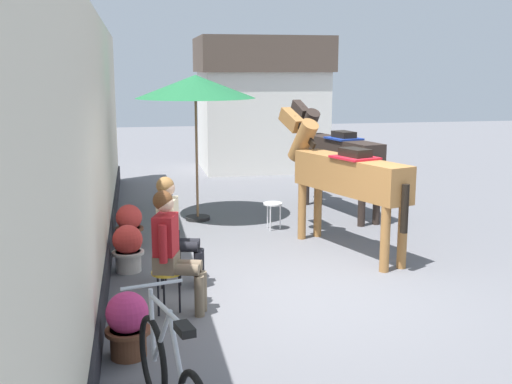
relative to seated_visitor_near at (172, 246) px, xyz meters
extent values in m
plane|color=slate|center=(1.63, 3.25, -0.78)|extent=(40.00, 40.00, 0.00)
cube|color=beige|center=(-0.92, 1.75, 0.92)|extent=(0.30, 14.00, 3.40)
cube|color=black|center=(-0.90, 1.75, -0.60)|extent=(0.34, 14.00, 0.36)
cube|color=silver|center=(3.03, 9.96, 0.52)|extent=(3.20, 2.40, 2.60)
cube|color=brown|center=(3.03, 9.96, 2.27)|extent=(3.40, 2.60, 0.90)
cylinder|color=gold|center=(-0.06, 0.02, -0.31)|extent=(0.34, 0.34, 0.03)
cylinder|color=black|center=(0.07, -0.02, -0.55)|extent=(0.02, 0.02, 0.45)
cylinder|color=black|center=(-0.09, 0.16, -0.55)|extent=(0.02, 0.02, 0.45)
cylinder|color=black|center=(-0.16, -0.08, -0.55)|extent=(0.02, 0.02, 0.45)
cube|color=brown|center=(-0.06, 0.02, -0.20)|extent=(0.32, 0.38, 0.20)
cube|color=maroon|center=(-0.06, 0.02, 0.12)|extent=(0.31, 0.39, 0.44)
sphere|color=tan|center=(-0.06, 0.02, 0.47)|extent=(0.20, 0.20, 0.20)
sphere|color=#593319|center=(-0.08, 0.02, 0.50)|extent=(0.22, 0.22, 0.22)
cylinder|color=brown|center=(0.14, 0.04, -0.25)|extent=(0.40, 0.24, 0.13)
cylinder|color=brown|center=(0.32, -0.02, -0.55)|extent=(0.11, 0.11, 0.46)
cylinder|color=brown|center=(0.10, -0.11, -0.25)|extent=(0.40, 0.24, 0.13)
cylinder|color=brown|center=(0.28, -0.17, -0.55)|extent=(0.11, 0.11, 0.46)
cylinder|color=maroon|center=(0.02, 0.20, 0.07)|extent=(0.09, 0.09, 0.42)
cylinder|color=maroon|center=(-0.10, -0.18, 0.07)|extent=(0.09, 0.09, 0.42)
cylinder|color=black|center=(0.01, 0.90, -0.31)|extent=(0.34, 0.34, 0.03)
cylinder|color=black|center=(0.14, 0.87, -0.55)|extent=(0.02, 0.02, 0.45)
cylinder|color=black|center=(-0.03, 1.04, -0.55)|extent=(0.02, 0.02, 0.45)
cylinder|color=black|center=(-0.09, 0.80, -0.55)|extent=(0.02, 0.02, 0.45)
cube|color=black|center=(0.01, 0.90, -0.20)|extent=(0.31, 0.37, 0.20)
cube|color=beige|center=(0.01, 0.90, 0.12)|extent=(0.29, 0.38, 0.44)
sphere|color=tan|center=(0.01, 0.90, 0.47)|extent=(0.20, 0.20, 0.20)
sphere|color=olive|center=(-0.01, 0.91, 0.50)|extent=(0.22, 0.22, 0.22)
cylinder|color=black|center=(0.21, 0.94, -0.25)|extent=(0.40, 0.22, 0.13)
cylinder|color=black|center=(0.40, 0.89, -0.55)|extent=(0.11, 0.11, 0.46)
cylinder|color=black|center=(0.17, 0.78, -0.25)|extent=(0.40, 0.22, 0.13)
cylinder|color=black|center=(0.36, 0.74, -0.55)|extent=(0.11, 0.11, 0.46)
cylinder|color=beige|center=(0.07, 1.09, 0.07)|extent=(0.09, 0.09, 0.42)
cylinder|color=beige|center=(-0.02, 0.71, 0.07)|extent=(0.09, 0.09, 0.42)
cube|color=#9E6B38|center=(2.70, 1.86, 0.38)|extent=(1.15, 2.22, 0.52)
cylinder|color=#9E6B38|center=(2.22, 2.73, -0.33)|extent=(0.13, 0.13, 0.90)
cylinder|color=#9E6B38|center=(2.51, 2.84, -0.33)|extent=(0.13, 0.13, 0.90)
cylinder|color=#9E6B38|center=(2.88, 0.91, -0.33)|extent=(0.13, 0.13, 0.90)
cylinder|color=#9E6B38|center=(3.17, 1.01, -0.33)|extent=(0.13, 0.13, 0.90)
cylinder|color=#9E6B38|center=(2.29, 2.99, 0.77)|extent=(0.48, 0.69, 0.73)
cube|color=#9E6B38|center=(2.18, 3.32, 1.08)|extent=(0.35, 0.56, 0.40)
cube|color=black|center=(2.30, 2.98, 0.91)|extent=(0.25, 0.61, 0.48)
cylinder|color=black|center=(3.08, 0.79, 0.11)|extent=(0.13, 0.13, 0.65)
cube|color=red|center=(2.73, 1.77, 0.66)|extent=(0.67, 0.73, 0.03)
cube|color=black|center=(2.73, 1.77, 0.73)|extent=(0.41, 0.51, 0.12)
cube|color=#2D231E|center=(3.37, 4.30, 0.38)|extent=(0.96, 2.24, 0.52)
cylinder|color=#2D231E|center=(2.98, 5.21, -0.33)|extent=(0.13, 0.13, 0.90)
cylinder|color=#2D231E|center=(3.28, 5.29, -0.33)|extent=(0.13, 0.13, 0.90)
cylinder|color=#2D231E|center=(3.45, 3.33, -0.33)|extent=(0.13, 0.13, 0.90)
cylinder|color=#2D231E|center=(3.75, 3.41, -0.33)|extent=(0.13, 0.13, 0.90)
cylinder|color=#2D231E|center=(3.08, 5.47, 0.77)|extent=(0.42, 0.68, 0.73)
cube|color=#2D231E|center=(2.99, 5.80, 1.08)|extent=(0.30, 0.56, 0.40)
cube|color=black|center=(3.08, 5.45, 0.91)|extent=(0.19, 0.62, 0.48)
cylinder|color=black|center=(3.64, 3.20, 0.11)|extent=(0.12, 0.12, 0.65)
cube|color=navy|center=(3.39, 4.20, 0.66)|extent=(0.63, 0.70, 0.03)
cube|color=black|center=(3.39, 4.20, 0.73)|extent=(0.38, 0.49, 0.12)
cylinder|color=brown|center=(-0.49, -1.03, -0.64)|extent=(0.34, 0.34, 0.28)
cylinder|color=brown|center=(-0.49, -1.03, -0.52)|extent=(0.43, 0.43, 0.04)
sphere|color=#B22D66|center=(-0.49, -1.03, -0.34)|extent=(0.40, 0.40, 0.40)
cylinder|color=beige|center=(-0.50, 1.58, -0.64)|extent=(0.34, 0.34, 0.28)
cylinder|color=beige|center=(-0.50, 1.58, -0.52)|extent=(0.43, 0.43, 0.04)
sphere|color=red|center=(-0.50, 1.58, -0.34)|extent=(0.40, 0.40, 0.40)
cylinder|color=brown|center=(-0.49, 2.88, -0.64)|extent=(0.34, 0.34, 0.28)
cylinder|color=brown|center=(-0.49, 2.88, -0.52)|extent=(0.43, 0.43, 0.04)
sphere|color=red|center=(-0.49, 2.88, -0.34)|extent=(0.40, 0.40, 0.40)
torus|color=black|center=(-0.28, -1.86, -0.42)|extent=(0.22, 0.70, 0.71)
cylinder|color=#B7BCC6|center=(-0.21, -2.13, -0.11)|extent=(0.16, 0.50, 0.60)
cylinder|color=#B7BCC6|center=(-0.11, -2.52, -0.14)|extent=(0.12, 0.35, 0.55)
cylinder|color=#B7BCC6|center=(-0.17, -2.29, 0.15)|extent=(0.23, 0.79, 0.09)
cylinder|color=#B7BCC6|center=(-0.27, -1.88, -0.12)|extent=(0.06, 0.09, 0.60)
cylinder|color=#B7BCC6|center=(-0.26, -1.90, 0.23)|extent=(0.49, 0.15, 0.03)
cube|color=black|center=(-0.07, -2.68, 0.17)|extent=(0.15, 0.22, 0.06)
cylinder|color=black|center=(0.71, 4.34, -0.75)|extent=(0.44, 0.44, 0.06)
cylinder|color=olive|center=(0.71, 4.34, 0.32)|extent=(0.04, 0.04, 2.20)
cone|color=#1E6638|center=(0.71, 4.34, 1.60)|extent=(2.10, 2.10, 0.40)
cylinder|color=white|center=(1.89, 3.41, -0.33)|extent=(0.32, 0.32, 0.03)
cylinder|color=silver|center=(2.02, 3.41, -0.56)|extent=(0.02, 0.02, 0.43)
cylinder|color=silver|center=(1.83, 3.52, -0.56)|extent=(0.02, 0.02, 0.43)
cylinder|color=silver|center=(1.83, 3.30, -0.56)|extent=(0.02, 0.02, 0.43)
camera|label=1|loc=(-0.36, -6.70, 1.91)|focal=44.06mm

